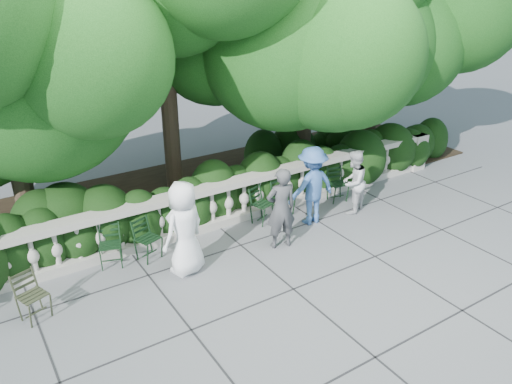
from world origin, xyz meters
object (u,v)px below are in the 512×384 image
chair_c (113,270)px  chair_weathered (43,322)px  chair_f (340,203)px  person_older_blue (312,186)px  person_casual_man (353,182)px  person_businessman (184,228)px  chair_b (155,261)px  chair_e (288,217)px  person_woman_grey (281,208)px  chair_d (267,224)px

chair_c → chair_weathered: (-1.44, -0.87, 0.00)m
chair_f → person_older_blue: person_older_blue is taller
chair_weathered → person_casual_man: 6.92m
person_businessman → person_older_blue: size_ratio=1.03×
person_businessman → chair_b: bearing=-79.1°
chair_e → person_woman_grey: bearing=-145.6°
chair_c → person_casual_man: size_ratio=0.57×
chair_d → person_businessman: size_ratio=0.47×
chair_b → chair_e: same height
chair_e → chair_weathered: bearing=175.8°
chair_e → person_casual_man: (1.40, -0.56, 0.74)m
chair_c → chair_weathered: same height
chair_f → person_businessman: (-4.36, -0.66, 0.90)m
chair_d → chair_e: bearing=-16.2°
chair_c → person_woman_grey: 3.42m
chair_d → person_woman_grey: size_ratio=0.49×
chair_b → chair_c: (-0.78, 0.15, 0.00)m
chair_d → person_older_blue: bearing=-45.9°
chair_c → chair_weathered: bearing=-129.9°
chair_f → person_casual_man: 0.88m
chair_weathered → chair_d: bearing=-11.1°
person_casual_man → chair_d: bearing=-39.8°
chair_b → person_woman_grey: (2.38, -0.84, 0.85)m
chair_e → person_casual_man: 1.68m
person_businessman → chair_c: bearing=-53.9°
chair_b → chair_c: bearing=150.1°
chair_b → chair_d: same height
chair_weathered → person_older_blue: bearing=-16.7°
person_woman_grey → chair_f: bearing=-147.9°
chair_b → person_older_blue: bearing=-24.9°
chair_d → person_casual_man: 2.18m
chair_e → person_woman_grey: 1.54m
person_woman_grey → person_businessman: bearing=6.7°
person_businessman → chair_e: bearing=175.0°
chair_weathered → person_older_blue: 5.83m
person_casual_man → person_older_blue: 1.13m
person_businessman → chair_d: bearing=177.7°
chair_e → person_casual_man: bearing=-34.7°
chair_weathered → person_casual_man: (6.87, 0.26, 0.74)m
chair_f → person_older_blue: bearing=-152.3°
chair_b → chair_weathered: same height
chair_e → chair_f: (1.48, -0.09, 0.00)m
chair_b → person_casual_man: bearing=-24.8°
person_woman_grey → person_older_blue: bearing=-145.1°
chair_weathered → person_woman_grey: 4.67m
person_casual_man → chair_f: bearing=-124.9°
chair_e → person_casual_man: size_ratio=0.57×
chair_c → chair_b: bearing=8.1°
chair_b → person_businessman: person_businessman is taller
person_woman_grey → chair_e: bearing=-120.6°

